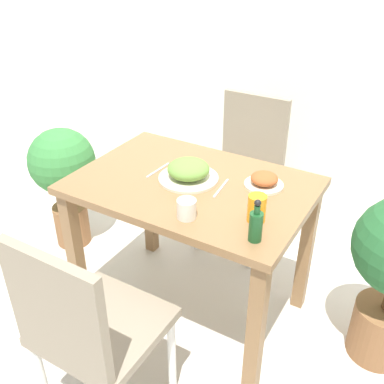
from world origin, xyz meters
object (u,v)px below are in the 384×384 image
Objects in this scene: sauce_bottle at (256,225)px; chair_near at (87,327)px; juice_glass at (257,208)px; potted_plant_left at (64,172)px; side_plate at (264,181)px; food_plate at (188,171)px; drink_cup at (187,209)px; chair_far at (245,164)px.

chair_near is at bearing -131.37° from sauce_bottle.
juice_glass is (0.37, 0.59, 0.29)m from chair_near.
potted_plant_left is (-0.94, 0.84, -0.03)m from chair_near.
side_plate is 0.23× the size of potted_plant_left.
potted_plant_left is at bearing 173.46° from food_plate.
drink_cup is 1.17m from potted_plant_left.
chair_far is 1.11m from sauce_bottle.
side_plate is 0.41m from drink_cup.
food_plate is at bearing -159.99° from side_plate.
chair_near is 5.37× the size of sauce_bottle.
side_plate is (0.34, -0.58, 0.26)m from chair_far.
juice_glass is (0.08, -0.26, 0.03)m from side_plate.
sauce_bottle is 1.44m from potted_plant_left.
potted_plant_left is (-1.23, -0.01, -0.29)m from side_plate.
juice_glass is at bearing -20.81° from food_plate.
potted_plant_left is (-1.31, 0.25, -0.32)m from juice_glass.
sauce_bottle is (0.41, 0.47, 0.30)m from chair_near.
chair_near is 0.75m from juice_glass.
juice_glass is 0.15× the size of potted_plant_left.
chair_near is 0.79m from food_plate.
side_plate is (0.29, 0.85, 0.26)m from chair_near.
side_plate is (0.31, 0.11, -0.01)m from food_plate.
food_plate is at bearing 159.19° from juice_glass.
drink_cup is 0.46× the size of sauce_bottle.
side_plate is 0.28m from juice_glass.
sauce_bottle is (0.44, -0.27, 0.02)m from food_plate.
potted_plant_left is (-0.92, 0.11, -0.30)m from food_plate.
drink_cup is (0.13, 0.47, 0.27)m from chair_near.
sauce_bottle is at bearing -0.17° from drink_cup.
chair_far is 1.01m from drink_cup.
side_plate is 0.40m from sauce_bottle.
food_plate is 3.46× the size of drink_cup.
sauce_bottle is at bearing -31.29° from food_plate.
drink_cup is (0.18, -0.96, 0.27)m from chair_far.
drink_cup is (-0.16, -0.38, 0.01)m from side_plate.
drink_cup is at bearing -79.42° from chair_far.
drink_cup reaches higher than potted_plant_left.
side_plate is at bearing -108.79° from chair_near.
chair_far is 0.72m from side_plate.
side_plate is at bearing -59.44° from chair_far.
chair_near is 3.40× the size of food_plate.
chair_near is 5.33× the size of side_plate.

